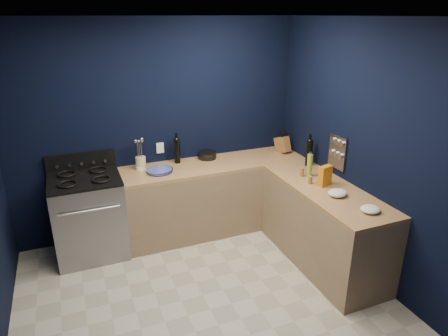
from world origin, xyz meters
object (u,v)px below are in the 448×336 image
gas_range (89,218)px  knife_block (282,145)px  plate_stack (159,171)px  utensil_crock (141,163)px  crouton_bag (325,176)px

gas_range → knife_block: size_ratio=4.51×
plate_stack → utensil_crock: 0.26m
plate_stack → crouton_bag: size_ratio=1.34×
utensil_crock → knife_block: (1.86, -0.10, 0.03)m
utensil_crock → plate_stack: bearing=-47.3°
gas_range → knife_block: 2.58m
gas_range → utensil_crock: bearing=14.4°
plate_stack → utensil_crock: bearing=132.7°
gas_range → plate_stack: (0.83, -0.02, 0.46)m
utensil_crock → knife_block: knife_block is taller
gas_range → crouton_bag: 2.66m
gas_range → crouton_bag: (2.38, -1.06, 0.55)m
gas_range → plate_stack: bearing=-1.4°
utensil_crock → crouton_bag: 2.12m
gas_range → knife_block: (2.52, 0.07, 0.54)m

